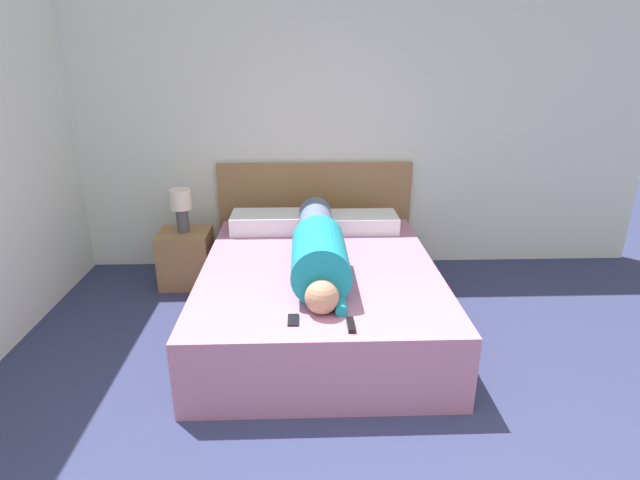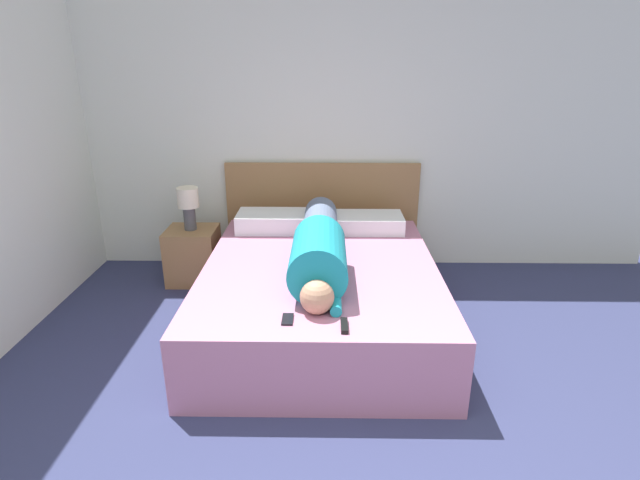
{
  "view_description": "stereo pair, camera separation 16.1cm",
  "coord_description": "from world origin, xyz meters",
  "views": [
    {
      "loc": [
        -0.29,
        -1.08,
        1.92
      ],
      "look_at": [
        -0.18,
        2.1,
        0.74
      ],
      "focal_mm": 28.0,
      "sensor_mm": 36.0,
      "label": 1
    },
    {
      "loc": [
        -0.12,
        -1.08,
        1.92
      ],
      "look_at": [
        -0.18,
        2.1,
        0.74
      ],
      "focal_mm": 28.0,
      "sensor_mm": 36.0,
      "label": 2
    }
  ],
  "objects": [
    {
      "name": "person_lying",
      "position": [
        -0.18,
        2.21,
        0.65
      ],
      "size": [
        0.37,
        1.69,
        0.37
      ],
      "color": "tan",
      "rests_on": "bed"
    },
    {
      "name": "wall_back",
      "position": [
        0.0,
        3.52,
        1.3
      ],
      "size": [
        5.86,
        0.06,
        2.6
      ],
      "color": "silver",
      "rests_on": "ground_plane"
    },
    {
      "name": "pillow_second",
      "position": [
        0.23,
        3.04,
        0.56
      ],
      "size": [
        0.6,
        0.36,
        0.14
      ],
      "color": "white",
      "rests_on": "bed"
    },
    {
      "name": "pillow_near_headboard",
      "position": [
        -0.59,
        3.04,
        0.57
      ],
      "size": [
        0.63,
        0.36,
        0.15
      ],
      "color": "white",
      "rests_on": "bed"
    },
    {
      "name": "nightstand",
      "position": [
        -1.33,
        3.04,
        0.25
      ],
      "size": [
        0.44,
        0.4,
        0.49
      ],
      "color": "olive",
      "rests_on": "ground_plane"
    },
    {
      "name": "table_lamp",
      "position": [
        -1.33,
        3.04,
        0.73
      ],
      "size": [
        0.18,
        0.18,
        0.38
      ],
      "color": "#4C4C51",
      "rests_on": "nightstand"
    },
    {
      "name": "cell_phone",
      "position": [
        -0.35,
        1.44,
        0.5
      ],
      "size": [
        0.06,
        0.13,
        0.01
      ],
      "color": "black",
      "rests_on": "bed"
    },
    {
      "name": "headboard",
      "position": [
        -0.18,
        3.45,
        0.5
      ],
      "size": [
        1.8,
        0.04,
        1.0
      ],
      "color": "olive",
      "rests_on": "ground_plane"
    },
    {
      "name": "tv_remote",
      "position": [
        -0.03,
        1.36,
        0.5
      ],
      "size": [
        0.04,
        0.15,
        0.02
      ],
      "color": "black",
      "rests_on": "bed"
    },
    {
      "name": "bed",
      "position": [
        -0.18,
        2.26,
        0.25
      ],
      "size": [
        1.68,
        2.1,
        0.49
      ],
      "color": "#B2708E",
      "rests_on": "ground_plane"
    }
  ]
}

